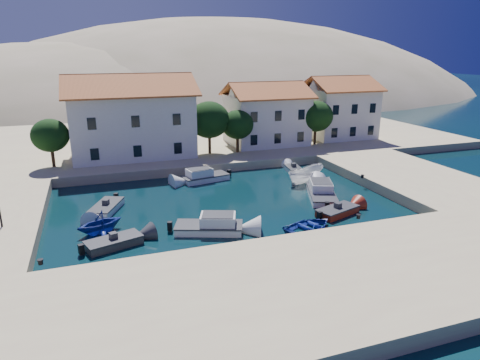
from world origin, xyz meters
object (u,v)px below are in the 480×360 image
object	(u,v)px
cabin_cruiser_south	(209,226)
boat_east	(305,183)
building_mid	(266,113)
rowboat_south	(309,230)
building_left	(131,115)
building_right	(339,106)
cabin_cruiser_east	(322,193)

from	to	relation	value
cabin_cruiser_south	boat_east	world-z (taller)	cabin_cruiser_south
building_mid	rowboat_south	size ratio (longest dim) A/B	2.45
building_mid	cabin_cruiser_south	distance (m)	29.19
building_left	building_right	distance (m)	30.07
building_right	rowboat_south	xyz separation A→B (m)	(-19.48, -27.87, -5.47)
building_left	rowboat_south	distance (m)	28.55
rowboat_south	cabin_cruiser_east	distance (m)	7.89
building_left	building_mid	xyz separation A→B (m)	(18.00, 1.00, -0.71)
rowboat_south	cabin_cruiser_east	xyz separation A→B (m)	(4.70, 6.32, 0.48)
building_mid	cabin_cruiser_south	bearing A→B (deg)	-121.12
building_left	building_mid	size ratio (longest dim) A/B	1.40
building_mid	cabin_cruiser_south	size ratio (longest dim) A/B	1.89
building_mid	building_right	size ratio (longest dim) A/B	1.11
building_right	boat_east	bearing A→B (deg)	-129.87
rowboat_south	boat_east	xyz separation A→B (m)	(5.55, 11.20, 0.00)
building_right	rowboat_south	world-z (taller)	building_right
building_mid	cabin_cruiser_east	size ratio (longest dim) A/B	1.70
building_left	rowboat_south	xyz separation A→B (m)	(10.52, -25.87, -5.94)
boat_east	cabin_cruiser_east	bearing A→B (deg)	149.90
cabin_cruiser_south	boat_east	distance (m)	15.78
building_right	cabin_cruiser_east	world-z (taller)	building_right
building_mid	cabin_cruiser_east	bearing A→B (deg)	-97.71
cabin_cruiser_south	rowboat_south	size ratio (longest dim) A/B	1.29
building_right	cabin_cruiser_south	distance (m)	37.50
building_left	rowboat_south	size ratio (longest dim) A/B	3.43
rowboat_south	boat_east	world-z (taller)	boat_east
cabin_cruiser_east	boat_east	xyz separation A→B (m)	(0.86, 4.88, -0.48)
boat_east	building_left	bearing A→B (deg)	27.46
boat_east	building_mid	bearing A→B (deg)	-27.16
building_left	cabin_cruiser_south	bearing A→B (deg)	-82.50
cabin_cruiser_south	boat_east	bearing A→B (deg)	55.00
building_left	boat_east	xyz separation A→B (m)	(16.07, -14.67, -5.94)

